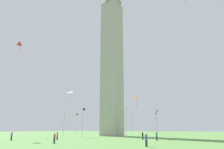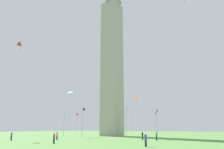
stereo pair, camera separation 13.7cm
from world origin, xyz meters
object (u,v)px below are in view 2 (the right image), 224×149
at_px(person_orange_shirt, 57,136).
at_px(flagpole_ne, 103,123).
at_px(flagpole_sw, 126,121).
at_px(flagpole_s, 82,121).
at_px(person_blue_shirt, 146,140).
at_px(kite_red_delta, 20,45).
at_px(obelisk_monument, 112,57).
at_px(person_purple_shirt, 11,136).
at_px(kite_orange_diamond, 136,98).
at_px(kite_green_diamond, 70,93).
at_px(flagpole_e, 76,123).
at_px(flagpole_nw, 155,123).
at_px(person_red_shirt, 54,138).
at_px(flagpole_se, 64,122).
at_px(person_black_shirt, 142,136).
at_px(flagpole_n, 133,123).
at_px(flagpole_w, 157,121).
at_px(person_teal_shirt, 156,136).

bearing_deg(person_orange_shirt, flagpole_ne, 1.83).
height_order(flagpole_sw, person_orange_shirt, flagpole_sw).
relative_size(flagpole_ne, flagpole_s, 1.00).
relative_size(flagpole_sw, person_blue_shirt, 4.56).
xyz_separation_m(person_blue_shirt, kite_red_delta, (9.08, 42.23, 25.32)).
bearing_deg(flagpole_s, obelisk_monument, -0.00).
bearing_deg(person_purple_shirt, flagpole_s, 10.46).
distance_m(person_orange_shirt, kite_orange_diamond, 20.83).
relative_size(flagpole_ne, kite_red_delta, 2.58).
height_order(person_blue_shirt, kite_green_diamond, kite_green_diamond).
bearing_deg(person_orange_shirt, kite_red_delta, 64.90).
distance_m(obelisk_monument, flagpole_e, 27.42).
xyz_separation_m(flagpole_nw, person_red_shirt, (-46.92, -0.19, -3.54)).
distance_m(flagpole_e, flagpole_nw, 28.51).
bearing_deg(flagpole_e, flagpole_se, -157.50).
distance_m(person_purple_shirt, kite_red_delta, 29.92).
bearing_deg(person_black_shirt, flagpole_n, 15.31).
xyz_separation_m(person_orange_shirt, kite_red_delta, (2.30, 19.46, 25.37)).
bearing_deg(kite_green_diamond, kite_red_delta, 144.70).
bearing_deg(flagpole_sw, flagpole_n, 22.50).
bearing_deg(flagpole_s, person_blue_shirt, -126.08).
height_order(flagpole_e, kite_orange_diamond, kite_orange_diamond).
relative_size(flagpole_ne, person_black_shirt, 4.64).
height_order(person_red_shirt, person_orange_shirt, person_orange_shirt).
height_order(flagpole_ne, person_orange_shirt, flagpole_ne).
bearing_deg(obelisk_monument, kite_red_delta, 147.35).
relative_size(person_red_shirt, person_blue_shirt, 0.92).
xyz_separation_m(person_red_shirt, kite_green_diamond, (23.27, 18.38, 12.24)).
bearing_deg(person_red_shirt, flagpole_n, -13.83).
distance_m(flagpole_s, person_red_shirt, 23.65).
relative_size(flagpole_n, kite_green_diamond, 3.18).
bearing_deg(person_blue_shirt, flagpole_w, 13.67).
xyz_separation_m(flagpole_nw, kite_red_delta, (-36.24, 27.10, 21.85)).
distance_m(flagpole_sw, person_teal_shirt, 14.16).
bearing_deg(person_black_shirt, person_red_shirt, 143.55).
relative_size(person_purple_shirt, kite_orange_diamond, 0.70).
height_order(flagpole_n, kite_red_delta, kite_red_delta).
xyz_separation_m(flagpole_sw, person_teal_shirt, (-8.16, -11.03, -3.51)).
height_order(person_teal_shirt, kite_red_delta, kite_red_delta).
distance_m(flagpole_ne, person_blue_shirt, 58.58).
height_order(obelisk_monument, person_black_shirt, obelisk_monument).
relative_size(person_black_shirt, person_purple_shirt, 1.01).
bearing_deg(kite_green_diamond, flagpole_e, 32.61).
relative_size(flagpole_w, person_black_shirt, 4.64).
height_order(flagpole_s, person_purple_shirt, flagpole_s).
relative_size(flagpole_nw, person_blue_shirt, 4.56).
distance_m(flagpole_w, person_teal_shirt, 20.45).
height_order(person_black_shirt, person_blue_shirt, person_blue_shirt).
distance_m(flagpole_nw, person_orange_shirt, 39.44).
xyz_separation_m(flagpole_ne, flagpole_e, (-10.91, 4.52, 0.00)).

